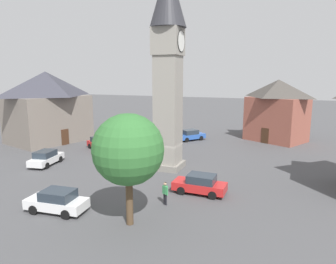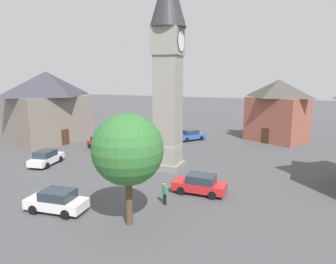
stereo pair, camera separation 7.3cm
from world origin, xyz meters
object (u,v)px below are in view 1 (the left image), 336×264
object	(u,v)px
car_white_side	(100,143)
car_black_far	(156,143)
clock_tower	(168,51)
car_blue_kerb	(200,184)
pedestrian	(165,191)
car_silver_kerb	(46,158)
tree	(128,150)
building_terrace_right	(277,110)
car_red_corner	(191,135)
car_green_alley	(57,201)
building_corner_back	(47,106)

from	to	relation	value
car_white_side	car_black_far	size ratio (longest dim) A/B	1.00
clock_tower	car_blue_kerb	xyz separation A→B (m)	(-5.26, -4.73, -10.52)
car_black_far	pedestrian	bearing A→B (deg)	-154.33
clock_tower	car_black_far	distance (m)	13.27
car_blue_kerb	car_silver_kerb	world-z (taller)	same
car_silver_kerb	tree	size ratio (longest dim) A/B	0.63
pedestrian	building_terrace_right	distance (m)	26.91
car_red_corner	pedestrian	distance (m)	22.24
building_terrace_right	car_green_alley	bearing A→B (deg)	156.61
clock_tower	car_silver_kerb	world-z (taller)	clock_tower
pedestrian	tree	distance (m)	5.16
car_black_far	clock_tower	bearing A→B (deg)	-148.25
building_corner_back	car_green_alley	bearing A→B (deg)	-136.46
car_red_corner	car_green_alley	xyz separation A→B (m)	(-25.41, 1.54, 0.00)
tree	building_corner_back	world-z (taller)	building_corner_back
car_green_alley	car_white_side	bearing A→B (deg)	24.58
clock_tower	car_blue_kerb	world-z (taller)	clock_tower
car_red_corner	tree	bearing A→B (deg)	-171.31
car_black_far	tree	distance (m)	19.97
car_blue_kerb	tree	xyz separation A→B (m)	(-6.39, 2.71, 3.97)
car_red_corner	tree	size ratio (longest dim) A/B	0.62
car_green_alley	car_red_corner	bearing A→B (deg)	-3.48
car_black_far	pedestrian	distance (m)	16.75
clock_tower	car_silver_kerb	bearing A→B (deg)	106.60
car_white_side	building_terrace_right	world-z (taller)	building_terrace_right
car_silver_kerb	car_red_corner	size ratio (longest dim) A/B	1.02
clock_tower	car_red_corner	world-z (taller)	clock_tower
car_black_far	building_corner_back	distance (m)	16.38
car_blue_kerb	tree	world-z (taller)	tree
car_red_corner	car_black_far	size ratio (longest dim) A/B	0.96
car_silver_kerb	building_corner_back	distance (m)	12.92
pedestrian	building_corner_back	size ratio (longest dim) A/B	0.14
car_white_side	car_red_corner	bearing A→B (deg)	-43.66
car_blue_kerb	building_corner_back	xyz separation A→B (m)	(10.91, 24.78, 4.16)
car_green_alley	pedestrian	xyz separation A→B (m)	(3.70, -6.36, 0.25)
car_silver_kerb	car_white_side	xyz separation A→B (m)	(7.77, -1.33, 0.00)
car_white_side	tree	xyz separation A→B (m)	(-15.83, -12.75, 3.97)
car_silver_kerb	pedestrian	xyz separation A→B (m)	(-4.61, -15.05, 0.25)
pedestrian	car_red_corner	bearing A→B (deg)	12.51
clock_tower	car_blue_kerb	distance (m)	12.67
car_white_side	car_black_far	bearing A→B (deg)	-67.27
clock_tower	pedestrian	distance (m)	13.48
car_silver_kerb	building_corner_back	bearing A→B (deg)	40.84
car_white_side	tree	world-z (taller)	tree
clock_tower	car_blue_kerb	bearing A→B (deg)	-138.01
car_blue_kerb	building_terrace_right	xyz separation A→B (m)	(22.96, -4.71, 3.60)
clock_tower	building_terrace_right	size ratio (longest dim) A/B	2.06
car_red_corner	car_white_side	distance (m)	12.89
car_red_corner	tree	distance (m)	25.75
clock_tower	car_white_side	world-z (taller)	clock_tower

